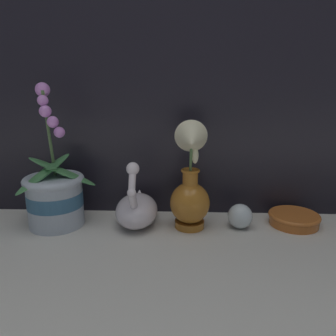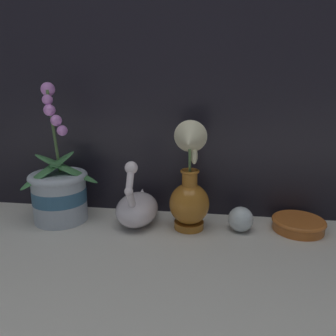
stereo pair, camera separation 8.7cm
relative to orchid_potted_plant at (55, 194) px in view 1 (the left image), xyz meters
name	(u,v)px [view 1 (the left image)]	position (x,y,z in m)	size (l,w,h in m)	color
ground_plane	(179,243)	(0.35, -0.10, -0.09)	(2.80, 2.80, 0.00)	beige
window_backdrop	(182,0)	(0.35, 0.12, 0.51)	(2.80, 0.03, 1.20)	black
orchid_potted_plant	(55,194)	(0.00, 0.00, 0.00)	(0.20, 0.19, 0.39)	#B2BCCC
swan_figurine	(137,208)	(0.23, 0.01, -0.04)	(0.12, 0.19, 0.19)	white
blue_vase	(190,188)	(0.37, -0.01, 0.03)	(0.11, 0.13, 0.30)	#B26B23
glass_sphere	(240,216)	(0.51, 0.00, -0.06)	(0.07, 0.07, 0.07)	silver
amber_dish	(294,218)	(0.67, 0.03, -0.07)	(0.14, 0.14, 0.03)	#C66628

